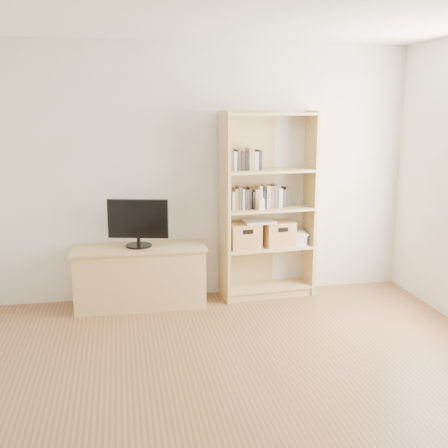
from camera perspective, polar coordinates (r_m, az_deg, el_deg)
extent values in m
cube|color=brown|center=(3.85, 2.80, -19.15)|extent=(4.50, 5.00, 0.01)
cube|color=beige|center=(5.79, -2.83, 5.19)|extent=(4.50, 0.02, 2.60)
cube|color=tan|center=(5.72, -8.54, -5.36)|extent=(1.28, 0.48, 0.59)
cube|color=tan|center=(5.82, 4.48, 1.87)|extent=(1.00, 0.44, 1.93)
cube|color=black|center=(5.58, -8.72, 0.07)|extent=(0.59, 0.19, 0.47)
cube|color=#212030|center=(5.82, 4.42, 2.68)|extent=(0.77, 0.26, 0.20)
cube|color=#212030|center=(5.70, 2.45, 6.47)|extent=(0.37, 0.18, 0.19)
cube|color=white|center=(5.67, 3.85, 1.95)|extent=(0.06, 0.04, 0.11)
cube|color=#AD884E|center=(5.79, 2.06, -1.20)|extent=(0.33, 0.29, 0.26)
cube|color=#AD884E|center=(5.91, 5.52, -0.97)|extent=(0.34, 0.29, 0.25)
cube|color=silver|center=(5.80, 3.60, 0.23)|extent=(0.32, 0.23, 0.02)
cube|color=silver|center=(6.01, 7.41, -1.47)|extent=(0.21, 0.28, 0.12)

